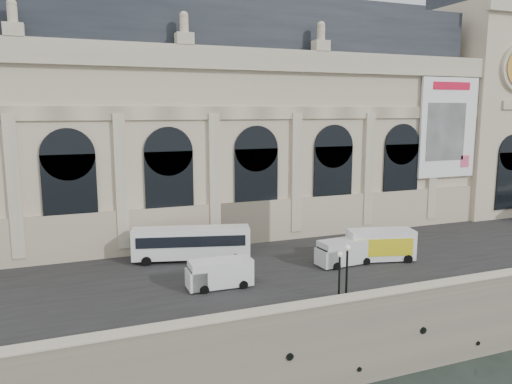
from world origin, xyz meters
TOP-DOWN VIEW (x-y plane):
  - ground at (0.00, 0.00)m, footprint 260.00×260.00m
  - quay at (0.00, 35.00)m, footprint 160.00×70.00m
  - street at (0.00, 14.00)m, footprint 160.00×24.00m
  - parapet at (0.00, 0.60)m, footprint 160.00×1.40m
  - museum at (-5.98, 30.86)m, footprint 69.00×18.70m
  - clock_pavilion at (34.00, 27.93)m, footprint 13.00×14.72m
  - bus_left at (-12.77, 17.75)m, footprint 12.11×5.39m
  - van_b at (0.91, 10.89)m, footprint 5.95×2.74m
  - van_c at (-12.65, 9.26)m, footprint 5.70×2.46m
  - box_truck at (4.91, 10.94)m, footprint 8.39×4.44m
  - lamp_left at (-4.58, 2.36)m, footprint 0.44×0.44m
  - lamp_right at (-3.82, 2.50)m, footprint 0.48×0.48m

SIDE VIEW (x-z plane):
  - ground at x=0.00m, z-range 0.00..0.00m
  - quay at x=0.00m, z-range 0.00..6.00m
  - street at x=0.00m, z-range 6.00..6.06m
  - parapet at x=0.00m, z-range 6.01..7.22m
  - van_c at x=-12.65m, z-range 6.03..8.55m
  - van_b at x=0.91m, z-range 6.03..8.61m
  - box_truck at x=4.91m, z-range 6.01..9.24m
  - bus_left at x=-12.77m, z-range 6.21..9.71m
  - lamp_left at x=-4.58m, z-range 5.99..10.27m
  - lamp_right at x=-3.82m, z-range 5.99..10.73m
  - museum at x=-5.98m, z-range 5.17..34.27m
  - clock_pavilion at x=34.00m, z-range 5.07..41.77m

